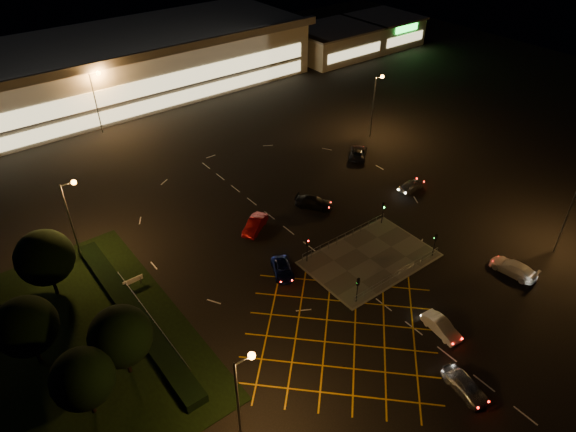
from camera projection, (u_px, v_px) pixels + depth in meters
ground at (345, 257)px, 58.68m from camera, size 180.00×180.00×0.00m
pedestrian_island at (370, 259)px, 58.35m from camera, size 14.00×9.00×0.12m
grass_verge at (85, 340)px, 48.63m from camera, size 18.00×30.00×0.08m
hedge at (133, 313)px, 50.85m from camera, size 2.00×26.00×1.00m
supermarket at (121, 66)px, 95.63m from camera, size 72.00×26.50×10.50m
retail_unit_a at (333, 42)px, 114.54m from camera, size 18.80×14.80×6.35m
retail_unit_b at (383, 30)px, 122.47m from camera, size 14.80×14.80×6.35m
streetlight_sw at (242, 392)px, 36.42m from camera, size 1.78×0.56×10.03m
streetlight_se at (574, 203)px, 55.99m from camera, size 1.78×0.56×10.03m
streetlight_nw at (72, 211)px, 54.80m from camera, size 1.78×0.56×10.03m
streetlight_ne at (376, 98)px, 79.94m from camera, size 1.78×0.56×10.03m
streetlight_far_left at (97, 94)px, 81.14m from camera, size 1.78×0.56×10.03m
streetlight_far_right at (289, 44)px, 102.30m from camera, size 1.78×0.56×10.03m
signal_sw at (358, 285)px, 51.45m from camera, size 0.28×0.30×3.15m
signal_se at (435, 240)px, 57.41m from camera, size 0.28×0.30×3.15m
signal_nw at (307, 246)px, 56.61m from camera, size 0.28×0.30×3.15m
signal_ne at (383, 208)px, 62.57m from camera, size 0.28×0.30×3.15m
tree_a at (83, 379)px, 39.98m from camera, size 5.04×5.04×6.86m
tree_b at (26, 326)px, 43.98m from camera, size 5.40×5.40×7.35m
tree_c at (45, 258)px, 50.95m from camera, size 5.76×5.76×7.84m
tree_e at (121, 336)px, 43.08m from camera, size 5.40×5.40×7.35m
car_near_silver at (465, 385)px, 43.70m from camera, size 2.52×4.73×1.53m
car_queue_white at (441, 327)px, 49.16m from camera, size 1.96×4.39×1.40m
car_left_blue at (283, 269)px, 56.11m from camera, size 3.71×4.84×1.22m
car_far_dkgrey at (314, 202)px, 66.55m from camera, size 4.59×5.20×1.44m
car_right_silver at (411, 186)px, 69.96m from camera, size 4.25×2.00×1.41m
car_circ_red at (255, 225)px, 62.51m from camera, size 4.82×3.86×1.54m
car_east_grey at (358, 153)px, 77.56m from camera, size 5.44×5.22×1.44m
car_approach_white at (514, 268)px, 56.04m from camera, size 2.58×5.33×1.49m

